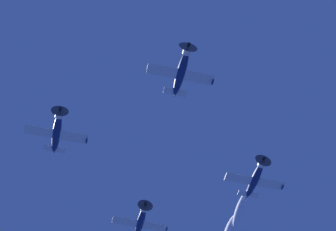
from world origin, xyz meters
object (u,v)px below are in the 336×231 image
object	(u,v)px
airplane_right_wingman	(57,131)
airplane_slot_tail	(141,221)
airplane_lead	(181,71)
airplane_left_wingman	(255,178)

from	to	relation	value
airplane_right_wingman	airplane_slot_tail	distance (m)	21.44
airplane_lead	airplane_slot_tail	distance (m)	28.83
airplane_lead	airplane_slot_tail	xyz separation A→B (m)	(-26.38, -11.55, 1.38)
airplane_lead	airplane_left_wingman	distance (m)	21.31
airplane_left_wingman	airplane_slot_tail	bearing A→B (deg)	-108.69
airplane_right_wingman	airplane_slot_tail	size ratio (longest dim) A/B	1.00
airplane_left_wingman	airplane_right_wingman	xyz separation A→B (m)	(13.24, -27.62, 1.17)
airplane_lead	airplane_left_wingman	world-z (taller)	airplane_lead
airplane_left_wingman	airplane_right_wingman	world-z (taller)	airplane_right_wingman
airplane_left_wingman	airplane_right_wingman	distance (m)	30.65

